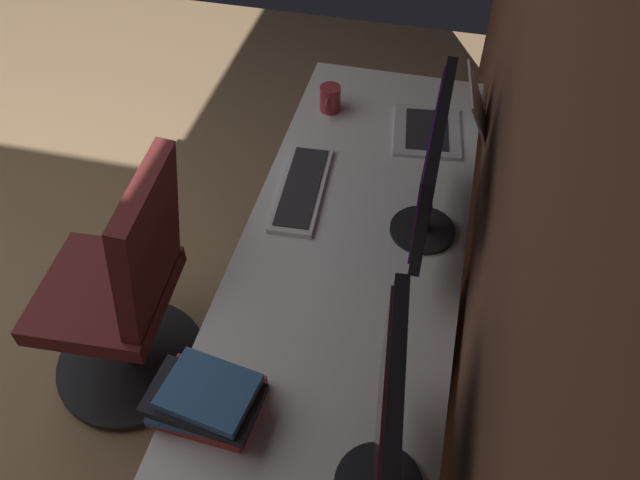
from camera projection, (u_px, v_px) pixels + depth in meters
wall_back at (537, 143)px, 1.34m from camera, size 4.45×0.10×2.60m
desk at (337, 309)px, 1.83m from camera, size 2.31×0.67×0.73m
drawer_pedestal at (346, 357)px, 2.09m from camera, size 0.40×0.51×0.69m
monitor_primary at (432, 168)px, 1.76m from camera, size 0.56×0.20×0.44m
monitor_secondary at (386, 434)px, 1.23m from camera, size 0.48×0.20×0.46m
laptop_leftmost at (447, 122)px, 2.23m from camera, size 0.33×0.37×0.22m
keyboard_main at (302, 188)px, 2.06m from camera, size 0.43×0.16×0.02m
book_stack_near at (207, 399)px, 1.51m from camera, size 0.21×0.28×0.11m
coffee_mug at (330, 99)px, 2.33m from camera, size 0.12×0.08×0.10m
office_chair at (126, 297)px, 2.12m from camera, size 0.56×0.57×0.97m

